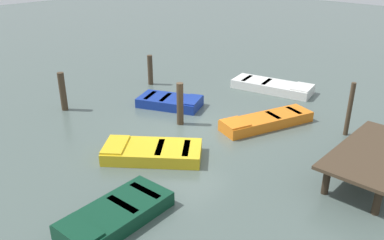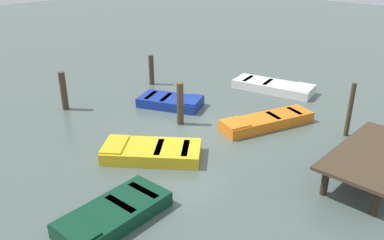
# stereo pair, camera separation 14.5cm
# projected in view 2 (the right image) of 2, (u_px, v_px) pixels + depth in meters

# --- Properties ---
(ground_plane) EXTENTS (80.00, 80.00, 0.00)m
(ground_plane) POSITION_uv_depth(u_px,v_px,m) (192.00, 128.00, 15.21)
(ground_plane) COLOR #4C5B56
(dock_segment) EXTENTS (4.13, 2.05, 0.95)m
(dock_segment) POSITION_uv_depth(u_px,v_px,m) (375.00, 156.00, 11.52)
(dock_segment) COLOR #423323
(dock_segment) RESTS_ON ground_plane
(rowboat_orange) EXTENTS (3.92, 2.26, 0.46)m
(rowboat_orange) POSITION_uv_depth(u_px,v_px,m) (266.00, 121.00, 15.30)
(rowboat_orange) COLOR orange
(rowboat_orange) RESTS_ON ground_plane
(rowboat_white) EXTENTS (2.11, 3.98, 0.46)m
(rowboat_white) POSITION_uv_depth(u_px,v_px,m) (274.00, 86.00, 19.06)
(rowboat_white) COLOR silver
(rowboat_white) RESTS_ON ground_plane
(rowboat_dark_green) EXTENTS (2.98, 1.51, 0.46)m
(rowboat_dark_green) POSITION_uv_depth(u_px,v_px,m) (113.00, 214.00, 10.01)
(rowboat_dark_green) COLOR #0C3823
(rowboat_dark_green) RESTS_ON ground_plane
(rowboat_blue) EXTENTS (2.34, 3.00, 0.46)m
(rowboat_blue) POSITION_uv_depth(u_px,v_px,m) (171.00, 101.00, 17.23)
(rowboat_blue) COLOR navy
(rowboat_blue) RESTS_ON ground_plane
(rowboat_yellow) EXTENTS (3.14, 3.39, 0.46)m
(rowboat_yellow) POSITION_uv_depth(u_px,v_px,m) (151.00, 151.00, 13.05)
(rowboat_yellow) COLOR gold
(rowboat_yellow) RESTS_ON ground_plane
(mooring_piling_far_right) EXTENTS (0.17, 0.17, 2.02)m
(mooring_piling_far_right) POSITION_uv_depth(u_px,v_px,m) (350.00, 110.00, 14.25)
(mooring_piling_far_right) COLOR #423323
(mooring_piling_far_right) RESTS_ON ground_plane
(mooring_piling_mid_left) EXTENTS (0.27, 0.27, 1.64)m
(mooring_piling_mid_left) POSITION_uv_depth(u_px,v_px,m) (64.00, 91.00, 16.66)
(mooring_piling_mid_left) COLOR #423323
(mooring_piling_mid_left) RESTS_ON ground_plane
(mooring_piling_far_left) EXTENTS (0.26, 0.26, 1.68)m
(mooring_piling_far_left) POSITION_uv_depth(u_px,v_px,m) (180.00, 104.00, 15.25)
(mooring_piling_far_left) COLOR #423323
(mooring_piling_far_left) RESTS_ON ground_plane
(mooring_piling_center) EXTENTS (0.25, 0.25, 1.49)m
(mooring_piling_center) POSITION_uv_depth(u_px,v_px,m) (151.00, 70.00, 19.78)
(mooring_piling_center) COLOR #423323
(mooring_piling_center) RESTS_ON ground_plane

